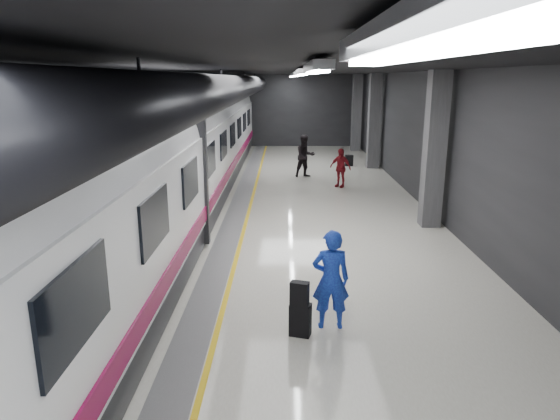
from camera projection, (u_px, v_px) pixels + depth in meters
ground at (276, 247)px, 13.05m from camera, size 40.00×40.00×0.00m
platform_hall at (265, 107)px, 13.07m from camera, size 10.02×40.02×4.51m
train at (147, 168)px, 12.54m from camera, size 3.05×38.00×4.05m
traveler_main at (331, 280)px, 8.62m from camera, size 0.67×0.45×1.79m
suitcase_main at (300, 320)px, 8.49m from camera, size 0.40×0.31×0.58m
shoulder_bag at (300, 293)px, 8.34m from camera, size 0.34×0.25×0.41m
traveler_far_a at (305, 156)px, 22.02m from camera, size 1.10×0.99×1.87m
traveler_far_b at (340, 168)px, 20.01m from camera, size 0.97×0.84×1.57m
suitcase_far at (349, 160)px, 24.98m from camera, size 0.39×0.28×0.55m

